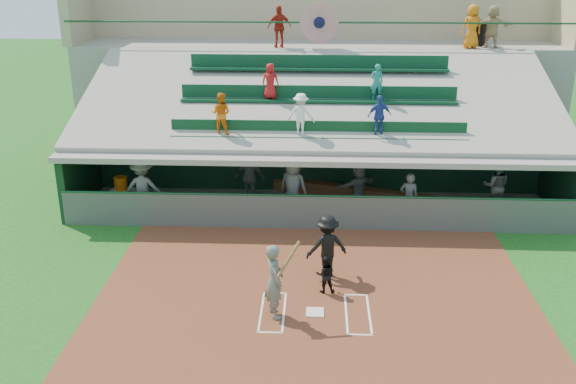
{
  "coord_description": "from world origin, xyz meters",
  "views": [
    {
      "loc": [
        -0.03,
        -13.44,
        8.2
      ],
      "look_at": [
        -0.82,
        3.5,
        1.8
      ],
      "focal_mm": 40.0,
      "sensor_mm": 36.0,
      "label": 1
    }
  ],
  "objects_px": {
    "trash_bin": "(478,33)",
    "batter_at_plate": "(274,281)",
    "white_table": "(123,199)",
    "catcher": "(325,274)",
    "home_plate": "(315,312)",
    "water_cooler": "(121,183)"
  },
  "relations": [
    {
      "from": "water_cooler",
      "to": "trash_bin",
      "type": "xyz_separation_m",
      "value": [
        12.94,
        6.77,
        4.18
      ]
    },
    {
      "from": "water_cooler",
      "to": "trash_bin",
      "type": "relative_size",
      "value": 0.44
    },
    {
      "from": "home_plate",
      "to": "white_table",
      "type": "distance_m",
      "value": 9.15
    },
    {
      "from": "batter_at_plate",
      "to": "white_table",
      "type": "height_order",
      "value": "batter_at_plate"
    },
    {
      "from": "batter_at_plate",
      "to": "catcher",
      "type": "relative_size",
      "value": 1.96
    },
    {
      "from": "home_plate",
      "to": "catcher",
      "type": "xyz_separation_m",
      "value": [
        0.25,
        1.03,
        0.48
      ]
    },
    {
      "from": "home_plate",
      "to": "water_cooler",
      "type": "xyz_separation_m",
      "value": [
        -6.56,
        6.44,
        0.87
      ]
    },
    {
      "from": "batter_at_plate",
      "to": "trash_bin",
      "type": "distance_m",
      "value": 15.8
    },
    {
      "from": "trash_bin",
      "to": "batter_at_plate",
      "type": "bearing_deg",
      "value": -118.8
    },
    {
      "from": "batter_at_plate",
      "to": "white_table",
      "type": "xyz_separation_m",
      "value": [
        -5.55,
        6.56,
        -0.59
      ]
    },
    {
      "from": "batter_at_plate",
      "to": "catcher",
      "type": "bearing_deg",
      "value": 44.28
    },
    {
      "from": "catcher",
      "to": "home_plate",
      "type": "bearing_deg",
      "value": 72.22
    },
    {
      "from": "batter_at_plate",
      "to": "catcher",
      "type": "xyz_separation_m",
      "value": [
        1.21,
        1.18,
        -0.43
      ]
    },
    {
      "from": "batter_at_plate",
      "to": "water_cooler",
      "type": "height_order",
      "value": "batter_at_plate"
    },
    {
      "from": "batter_at_plate",
      "to": "catcher",
      "type": "distance_m",
      "value": 1.75
    },
    {
      "from": "water_cooler",
      "to": "trash_bin",
      "type": "bearing_deg",
      "value": 27.62
    },
    {
      "from": "trash_bin",
      "to": "water_cooler",
      "type": "bearing_deg",
      "value": -152.38
    },
    {
      "from": "white_table",
      "to": "water_cooler",
      "type": "xyz_separation_m",
      "value": [
        -0.04,
        0.04,
        0.54
      ]
    },
    {
      "from": "batter_at_plate",
      "to": "trash_bin",
      "type": "xyz_separation_m",
      "value": [
        7.35,
        13.36,
        4.14
      ]
    },
    {
      "from": "trash_bin",
      "to": "catcher",
      "type": "bearing_deg",
      "value": -116.72
    },
    {
      "from": "batter_at_plate",
      "to": "white_table",
      "type": "relative_size",
      "value": 2.63
    },
    {
      "from": "batter_at_plate",
      "to": "trash_bin",
      "type": "relative_size",
      "value": 1.99
    }
  ]
}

